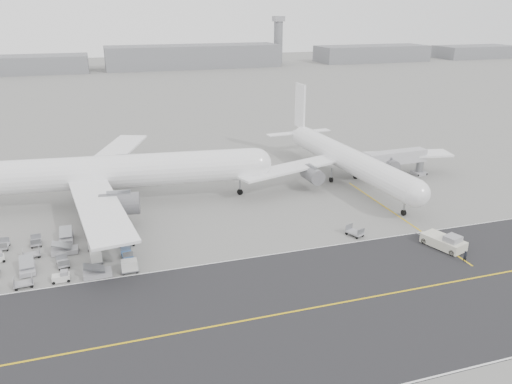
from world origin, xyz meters
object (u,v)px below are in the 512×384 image
object	(u,v)px
airliner_b	(345,158)
control_tower	(278,39)
pushback_tug	(445,242)
airliner_a	(107,172)
ground_crew_a	(465,257)
jet_bridge	(394,159)

from	to	relation	value
airliner_b	control_tower	bearing A→B (deg)	69.49
airliner_b	pushback_tug	bearing A→B (deg)	-93.65
control_tower	airliner_a	bearing A→B (deg)	-117.17
airliner_a	airliner_b	bearing A→B (deg)	-85.17
airliner_b	ground_crew_a	xyz separation A→B (m)	(0.11, -40.24, -4.43)
pushback_tug	control_tower	bearing A→B (deg)	57.19
ground_crew_a	pushback_tug	bearing A→B (deg)	90.54
pushback_tug	ground_crew_a	bearing A→B (deg)	-109.85
airliner_b	ground_crew_a	size ratio (longest dim) A/B	28.94
control_tower	pushback_tug	world-z (taller)	control_tower
control_tower	ground_crew_a	distance (m)	287.67
airliner_a	airliner_b	distance (m)	51.06
airliner_a	pushback_tug	size ratio (longest dim) A/B	7.32
control_tower	pushback_tug	xyz separation A→B (m)	(-70.21, -273.37, -15.20)
airliner_b	pushback_tug	world-z (taller)	airliner_b
jet_bridge	ground_crew_a	bearing A→B (deg)	-109.24
control_tower	jet_bridge	xyz separation A→B (m)	(-58.89, -239.80, -11.69)
airliner_a	jet_bridge	world-z (taller)	airliner_a
ground_crew_a	control_tower	bearing A→B (deg)	77.80
control_tower	pushback_tug	size ratio (longest dim) A/B	3.45
airliner_b	pushback_tug	distance (m)	35.35
control_tower	ground_crew_a	xyz separation A→B (m)	(-70.34, -278.52, -15.32)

